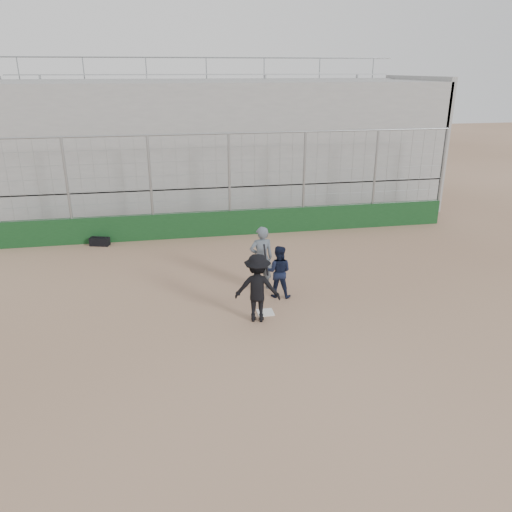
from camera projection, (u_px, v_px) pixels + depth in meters
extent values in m
plane|color=brown|center=(265.00, 313.00, 13.67)|extent=(90.00, 90.00, 0.00)
cube|color=white|center=(265.00, 312.00, 13.66)|extent=(0.44, 0.44, 0.02)
cube|color=#103416|center=(230.00, 223.00, 19.93)|extent=(18.00, 0.25, 1.00)
cylinder|color=gray|center=(229.00, 186.00, 19.40)|extent=(0.10, 0.10, 4.00)
cylinder|color=gray|center=(442.00, 177.00, 20.96)|extent=(0.10, 0.10, 4.00)
cylinder|color=gray|center=(228.00, 133.00, 18.70)|extent=(18.00, 0.07, 0.07)
cube|color=gray|center=(216.00, 188.00, 24.38)|extent=(20.00, 6.70, 1.60)
cube|color=gray|center=(215.00, 127.00, 23.36)|extent=(20.00, 6.70, 4.20)
cube|color=gray|center=(411.00, 139.00, 25.37)|extent=(0.25, 6.70, 6.10)
cylinder|color=gray|center=(206.00, 58.00, 25.16)|extent=(20.00, 0.06, 0.06)
imported|color=black|center=(257.00, 288.00, 12.98)|extent=(1.34, 0.98, 1.85)
cylinder|color=black|center=(266.00, 260.00, 12.91)|extent=(0.07, 0.57, 0.71)
imported|color=black|center=(278.00, 280.00, 14.46)|extent=(0.93, 0.84, 1.03)
sphere|color=maroon|center=(278.00, 267.00, 14.31)|extent=(0.28, 0.28, 0.28)
imported|color=#505A65|center=(261.00, 261.00, 14.87)|extent=(0.75, 0.52, 1.77)
cube|color=black|center=(100.00, 242.00, 18.83)|extent=(0.78, 0.50, 0.31)
cylinder|color=black|center=(99.00, 237.00, 18.77)|extent=(0.46, 0.17, 0.04)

